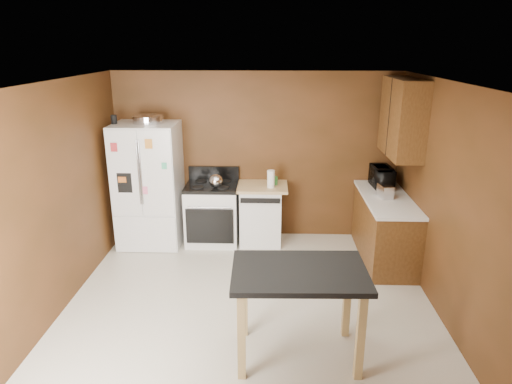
# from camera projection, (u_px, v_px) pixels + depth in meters

# --- Properties ---
(floor) EXTENTS (4.50, 4.50, 0.00)m
(floor) POSITION_uv_depth(u_px,v_px,m) (249.00, 313.00, 5.10)
(floor) COLOR beige
(floor) RESTS_ON ground
(ceiling) EXTENTS (4.50, 4.50, 0.00)m
(ceiling) POSITION_uv_depth(u_px,v_px,m) (248.00, 84.00, 4.32)
(ceiling) COLOR white
(ceiling) RESTS_ON ground
(wall_back) EXTENTS (4.20, 0.00, 4.20)m
(wall_back) POSITION_uv_depth(u_px,v_px,m) (256.00, 156.00, 6.84)
(wall_back) COLOR #5A3117
(wall_back) RESTS_ON ground
(wall_front) EXTENTS (4.20, 0.00, 4.20)m
(wall_front) POSITION_uv_depth(u_px,v_px,m) (228.00, 345.00, 2.57)
(wall_front) COLOR #5A3117
(wall_front) RESTS_ON ground
(wall_left) EXTENTS (0.00, 4.50, 4.50)m
(wall_left) POSITION_uv_depth(u_px,v_px,m) (49.00, 205.00, 4.78)
(wall_left) COLOR #5A3117
(wall_left) RESTS_ON ground
(wall_right) EXTENTS (0.00, 4.50, 4.50)m
(wall_right) POSITION_uv_depth(u_px,v_px,m) (454.00, 210.00, 4.64)
(wall_right) COLOR #5A3117
(wall_right) RESTS_ON ground
(roasting_pan) EXTENTS (0.43, 0.43, 0.11)m
(roasting_pan) POSITION_uv_depth(u_px,v_px,m) (148.00, 119.00, 6.39)
(roasting_pan) COLOR silver
(roasting_pan) RESTS_ON refrigerator
(pen_cup) EXTENTS (0.08, 0.08, 0.12)m
(pen_cup) POSITION_uv_depth(u_px,v_px,m) (114.00, 119.00, 6.32)
(pen_cup) COLOR black
(pen_cup) RESTS_ON refrigerator
(kettle) EXTENTS (0.20, 0.20, 0.20)m
(kettle) POSITION_uv_depth(u_px,v_px,m) (216.00, 181.00, 6.50)
(kettle) COLOR silver
(kettle) RESTS_ON gas_range
(paper_towel) EXTENTS (0.12, 0.12, 0.25)m
(paper_towel) POSITION_uv_depth(u_px,v_px,m) (271.00, 179.00, 6.54)
(paper_towel) COLOR white
(paper_towel) RESTS_ON dishwasher
(green_canister) EXTENTS (0.13, 0.13, 0.12)m
(green_canister) POSITION_uv_depth(u_px,v_px,m) (274.00, 181.00, 6.70)
(green_canister) COLOR green
(green_canister) RESTS_ON dishwasher
(toaster) EXTENTS (0.19, 0.26, 0.17)m
(toaster) POSITION_uv_depth(u_px,v_px,m) (385.00, 191.00, 6.09)
(toaster) COLOR silver
(toaster) RESTS_ON right_cabinets
(microwave) EXTENTS (0.35, 0.50, 0.27)m
(microwave) POSITION_uv_depth(u_px,v_px,m) (382.00, 178.00, 6.53)
(microwave) COLOR black
(microwave) RESTS_ON right_cabinets
(refrigerator) EXTENTS (0.90, 0.80, 1.80)m
(refrigerator) POSITION_uv_depth(u_px,v_px,m) (149.00, 185.00, 6.64)
(refrigerator) COLOR white
(refrigerator) RESTS_ON ground
(gas_range) EXTENTS (0.76, 0.68, 1.10)m
(gas_range) POSITION_uv_depth(u_px,v_px,m) (213.00, 213.00, 6.80)
(gas_range) COLOR white
(gas_range) RESTS_ON ground
(dishwasher) EXTENTS (0.78, 0.63, 0.89)m
(dishwasher) POSITION_uv_depth(u_px,v_px,m) (261.00, 213.00, 6.80)
(dishwasher) COLOR white
(dishwasher) RESTS_ON ground
(right_cabinets) EXTENTS (0.63, 1.58, 2.45)m
(right_cabinets) POSITION_uv_depth(u_px,v_px,m) (390.00, 196.00, 6.16)
(right_cabinets) COLOR brown
(right_cabinets) RESTS_ON ground
(island) EXTENTS (1.25, 0.85, 0.91)m
(island) POSITION_uv_depth(u_px,v_px,m) (299.00, 284.00, 4.18)
(island) COLOR black
(island) RESTS_ON ground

